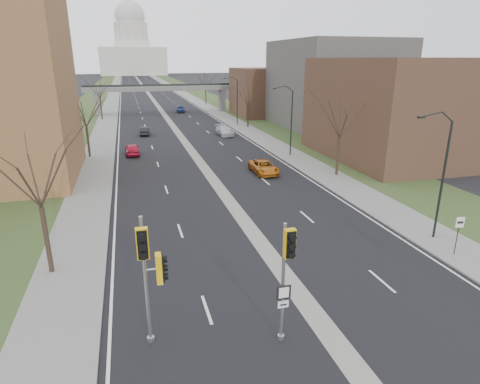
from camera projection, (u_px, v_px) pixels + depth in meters
name	position (u px, v px, depth m)	size (l,w,h in m)	color
ground	(316.00, 317.00, 19.40)	(700.00, 700.00, 0.00)	black
road_surface	(146.00, 91.00, 156.48)	(20.00, 600.00, 0.01)	black
median_strip	(146.00, 91.00, 156.48)	(1.20, 600.00, 0.02)	gray
sidewalk_right	(177.00, 90.00, 159.52)	(4.00, 600.00, 0.12)	gray
sidewalk_left	(114.00, 91.00, 153.40)	(4.00, 600.00, 0.12)	gray
grass_verge_right	(192.00, 90.00, 161.05)	(8.00, 600.00, 0.10)	#2F401D
grass_verge_left	(98.00, 92.00, 151.88)	(8.00, 600.00, 0.10)	#2F401D
commercial_block_near	(397.00, 109.00, 49.21)	(16.00, 20.00, 12.00)	brown
commercial_block_mid	(333.00, 85.00, 71.69)	(18.00, 22.00, 15.00)	#53504C
commercial_block_far	(268.00, 92.00, 87.40)	(14.00, 14.00, 10.00)	brown
pedestrian_bridge	(162.00, 91.00, 90.98)	(34.00, 3.00, 6.45)	slate
capitol	(132.00, 50.00, 305.96)	(48.00, 42.00, 55.75)	silver
streetlight_near	(439.00, 140.00, 25.49)	(2.61, 0.20, 8.70)	black
streetlight_mid	(286.00, 101.00, 49.25)	(2.61, 0.20, 8.70)	black
streetlight_far	(233.00, 87.00, 73.01)	(2.61, 0.20, 8.70)	black
tree_left_a	(34.00, 163.00, 21.30)	(7.20, 7.20, 9.40)	#382B21
tree_left_b	(84.00, 108.00, 48.85)	(6.75, 6.75, 8.81)	#382B21
tree_left_c	(99.00, 84.00, 79.66)	(7.65, 7.65, 9.99)	#382B21
tree_right_a	(341.00, 113.00, 40.72)	(7.20, 7.20, 9.40)	#382B21
tree_right_b	(248.00, 95.00, 71.14)	(6.30, 6.30, 8.22)	#382B21
tree_right_c	(205.00, 78.00, 107.31)	(7.65, 7.65, 9.99)	#382B21
signal_pole_left	(150.00, 265.00, 16.36)	(1.07, 1.04, 5.95)	gray
signal_pole_median	(287.00, 265.00, 16.36)	(0.65, 0.90, 5.59)	gray
speed_limit_sign	(459.00, 229.00, 24.86)	(0.54, 0.12, 2.53)	black
car_left_near	(132.00, 149.00, 51.95)	(1.75, 4.34, 1.48)	#B51430
car_left_far	(145.00, 131.00, 65.53)	(1.39, 3.99, 1.32)	black
car_right_near	(264.00, 167.00, 43.61)	(2.31, 5.01, 1.39)	#AF5D12
car_right_mid	(224.00, 131.00, 65.24)	(2.13, 5.23, 1.52)	#B9B8C0
car_right_far	(181.00, 109.00, 93.81)	(1.84, 4.57, 1.56)	navy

